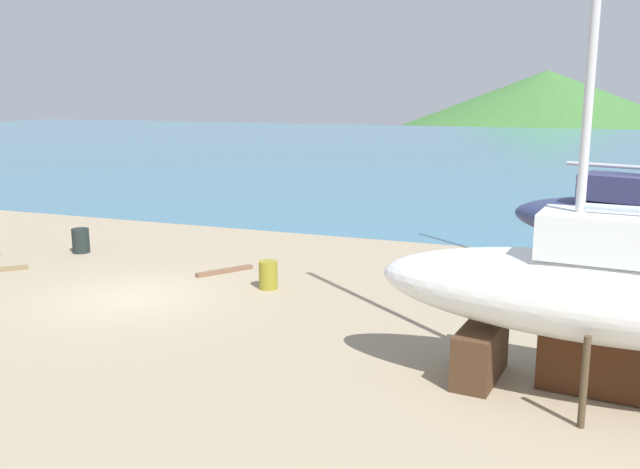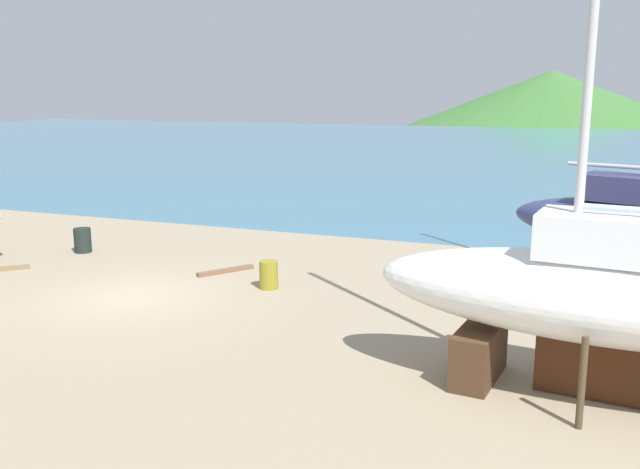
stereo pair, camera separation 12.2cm
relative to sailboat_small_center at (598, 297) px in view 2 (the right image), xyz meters
The scene contains 8 objects.
ground_plane 11.72m from the sailboat_small_center, behind, with size 47.64×47.64×0.00m, color tan.
sea_water 55.42m from the sailboat_small_center, 102.05° to the left, with size 173.98×84.66×0.01m, color teal.
headland_hill 162.25m from the sailboat_small_center, 93.51° to the left, with size 105.70×105.70×20.31m, color #3F7535.
sailboat_small_center is the anchor object (origin of this frame).
barrel_tipped_right 9.70m from the sailboat_small_center, 152.56° to the left, with size 0.53×0.53×0.79m, color olive.
barrel_ochre 17.59m from the sailboat_small_center, 159.48° to the left, with size 0.58×0.58×0.84m, color #1F2826.
timber_short_cross 17.42m from the sailboat_small_center, 169.37° to the left, with size 1.55×0.18×0.13m, color olive.
timber_plank_near 11.99m from the sailboat_small_center, 152.30° to the left, with size 1.88×0.19×0.12m, color brown.
Camera 2 is at (11.26, -14.87, 5.47)m, focal length 38.96 mm.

